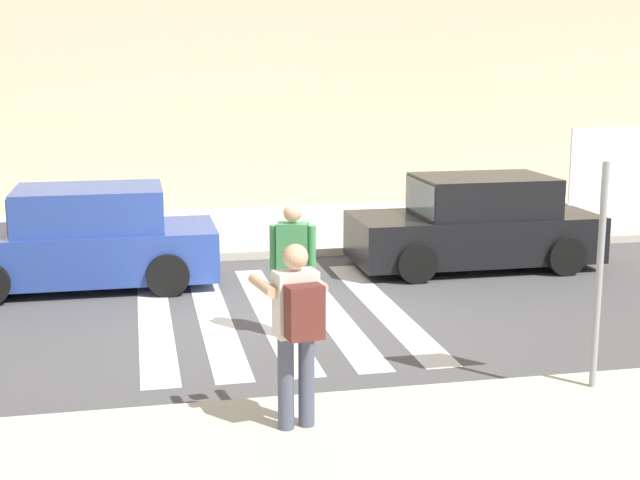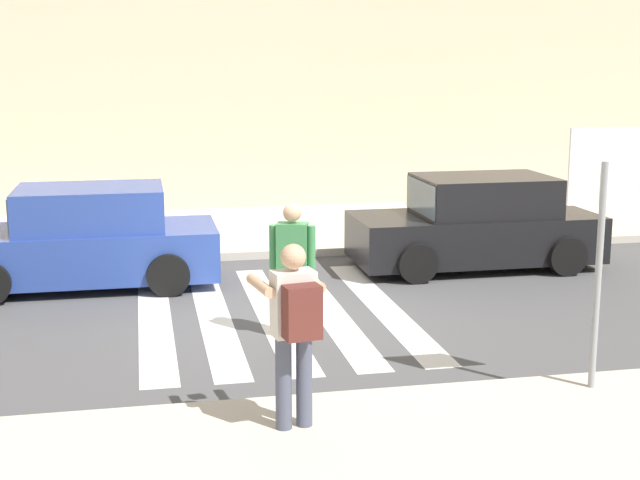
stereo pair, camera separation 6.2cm
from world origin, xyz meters
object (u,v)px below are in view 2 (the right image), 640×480
at_px(pedestrian_crossing, 292,263).
at_px(parked_car_blue, 85,240).
at_px(stop_sign, 602,201).
at_px(photographer_with_backpack, 295,320).
at_px(parked_car_black, 477,225).

bearing_deg(pedestrian_crossing, parked_car_blue, 129.93).
bearing_deg(stop_sign, parked_car_blue, 132.36).
bearing_deg(pedestrian_crossing, photographer_with_backpack, -99.41).
relative_size(photographer_with_backpack, pedestrian_crossing, 1.00).
xyz_separation_m(photographer_with_backpack, parked_car_black, (4.22, 6.31, -0.44)).
bearing_deg(parked_car_blue, stop_sign, -47.64).
height_order(stop_sign, pedestrian_crossing, stop_sign).
distance_m(stop_sign, pedestrian_crossing, 3.94).
relative_size(parked_car_blue, parked_car_black, 1.00).
height_order(photographer_with_backpack, parked_car_blue, photographer_with_backpack).
height_order(parked_car_blue, parked_car_black, same).
bearing_deg(pedestrian_crossing, parked_car_black, 41.01).
distance_m(pedestrian_crossing, parked_car_black, 4.92).
distance_m(photographer_with_backpack, pedestrian_crossing, 3.14).
bearing_deg(parked_car_blue, pedestrian_crossing, -50.07).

